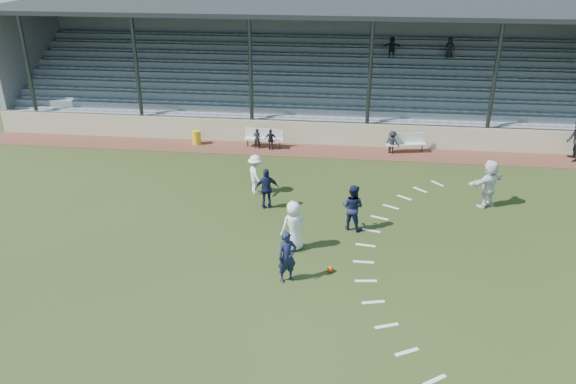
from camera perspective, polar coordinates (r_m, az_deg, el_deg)
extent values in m
plane|color=#273315|center=(19.24, -0.89, -6.60)|extent=(90.00, 90.00, 0.00)
cube|color=#562C22|center=(28.68, 1.89, 4.24)|extent=(34.00, 2.00, 0.02)
cube|color=#BEB392|center=(29.48, 2.09, 6.02)|extent=(34.00, 0.18, 1.20)
cube|color=beige|center=(28.94, -2.50, 5.34)|extent=(2.02, 0.54, 0.06)
cube|color=beige|center=(29.06, -2.44, 5.95)|extent=(2.00, 0.20, 0.54)
cylinder|color=#2C2F34|center=(29.22, -4.12, 5.01)|extent=(0.06, 0.06, 0.40)
cylinder|color=#2C2F34|center=(28.84, -0.84, 4.81)|extent=(0.06, 0.06, 0.40)
cube|color=beige|center=(28.85, 11.89, 4.76)|extent=(2.04, 0.81, 0.06)
cube|color=beige|center=(28.97, 11.91, 5.37)|extent=(1.97, 0.48, 0.54)
cylinder|color=#2C2F34|center=(28.69, 10.23, 4.30)|extent=(0.06, 0.06, 0.40)
cylinder|color=#2C2F34|center=(29.18, 13.46, 4.36)|extent=(0.06, 0.06, 0.40)
cylinder|color=gold|center=(29.83, -9.27, 5.50)|extent=(0.45, 0.45, 0.73)
sphere|color=#C4410B|center=(18.44, 4.31, -7.80)|extent=(0.21, 0.21, 0.21)
imported|color=silver|center=(19.27, 0.56, -3.46)|extent=(1.05, 0.95, 1.81)
imported|color=#131936|center=(17.57, -0.09, -6.60)|extent=(0.75, 0.67, 1.72)
imported|color=#131936|center=(20.74, 6.57, -1.56)|extent=(1.04, 0.93, 1.77)
imported|color=silver|center=(23.56, -3.31, 1.78)|extent=(1.08, 1.27, 1.70)
imported|color=#131936|center=(22.26, -2.17, 0.34)|extent=(1.05, 0.67, 1.67)
imported|color=silver|center=(23.72, 19.73, 0.83)|extent=(1.82, 1.57, 1.98)
imported|color=black|center=(30.38, 27.20, 4.66)|extent=(0.77, 0.98, 1.99)
imported|color=black|center=(28.82, -3.16, 5.46)|extent=(0.40, 0.28, 1.06)
imported|color=black|center=(28.61, -1.75, 5.35)|extent=(0.65, 0.31, 1.08)
imported|color=black|center=(28.60, 10.55, 5.01)|extent=(0.85, 0.70, 1.15)
cube|color=gray|center=(30.00, 2.18, 6.35)|extent=(34.00, 0.80, 1.20)
cube|color=gray|center=(29.89, 2.22, 7.59)|extent=(33.00, 0.28, 0.10)
cube|color=gray|center=(30.69, 2.31, 7.17)|extent=(34.00, 0.80, 1.60)
cube|color=gray|center=(30.55, 2.36, 8.74)|extent=(33.00, 0.28, 0.10)
cube|color=gray|center=(31.40, 2.44, 7.95)|extent=(34.00, 0.80, 2.00)
cube|color=gray|center=(31.21, 2.49, 9.84)|extent=(33.00, 0.28, 0.10)
cube|color=gray|center=(32.11, 2.56, 8.69)|extent=(34.00, 0.80, 2.40)
cube|color=gray|center=(31.89, 2.62, 10.90)|extent=(33.00, 0.28, 0.10)
cube|color=gray|center=(32.83, 2.68, 9.40)|extent=(34.00, 0.80, 2.80)
cube|color=gray|center=(32.58, 2.74, 11.91)|extent=(33.00, 0.28, 0.10)
cube|color=gray|center=(33.55, 2.79, 10.09)|extent=(34.00, 0.80, 3.20)
cube|color=gray|center=(33.27, 2.86, 12.88)|extent=(33.00, 0.28, 0.10)
cube|color=gray|center=(34.27, 2.90, 10.74)|extent=(34.00, 0.80, 3.60)
cube|color=gray|center=(33.98, 2.98, 13.81)|extent=(33.00, 0.28, 0.10)
cube|color=gray|center=(35.00, 3.00, 11.37)|extent=(34.00, 0.80, 4.00)
cube|color=gray|center=(34.69, 3.09, 14.70)|extent=(33.00, 0.28, 0.10)
cube|color=gray|center=(35.74, 3.10, 11.97)|extent=(34.00, 0.80, 4.40)
cube|color=gray|center=(35.42, 3.20, 15.56)|extent=(33.00, 0.28, 0.10)
cube|color=gray|center=(36.12, 3.21, 13.72)|extent=(34.00, 0.40, 6.40)
cube|color=gray|center=(37.71, -24.34, 12.11)|extent=(0.30, 7.80, 6.40)
cube|color=black|center=(31.78, 2.85, 18.27)|extent=(34.60, 9.00, 0.22)
cylinder|color=#2C2F34|center=(33.53, -24.80, 10.79)|extent=(0.20, 0.20, 6.50)
cylinder|color=#2C2F34|center=(30.87, -15.03, 11.18)|extent=(0.20, 0.20, 6.50)
cylinder|color=#2C2F34|center=(29.23, -3.79, 11.23)|extent=(0.20, 0.20, 6.50)
cylinder|color=#2C2F34|center=(28.77, 8.26, 10.81)|extent=(0.20, 0.20, 6.50)
cylinder|color=#2C2F34|center=(29.54, 20.14, 9.95)|extent=(0.20, 0.20, 6.50)
cylinder|color=#2C2F34|center=(29.28, 2.11, 7.23)|extent=(34.00, 0.05, 0.05)
imported|color=black|center=(34.16, 16.10, 13.91)|extent=(0.62, 0.45, 1.19)
imported|color=black|center=(33.81, 10.51, 14.31)|extent=(1.09, 0.41, 1.16)
cube|color=silver|center=(25.65, 14.93, 0.85)|extent=(0.54, 0.61, 0.01)
cube|color=silver|center=(24.82, 13.27, 0.22)|extent=(0.59, 0.56, 0.01)
cube|color=silver|center=(23.94, 11.75, -0.55)|extent=(0.64, 0.51, 0.01)
cube|color=silver|center=(23.02, 10.41, -1.49)|extent=(0.67, 0.44, 0.01)
cube|color=silver|center=(22.06, 9.29, -2.60)|extent=(0.70, 0.37, 0.01)
cube|color=silver|center=(21.08, 8.43, -3.89)|extent=(0.71, 0.29, 0.01)
cube|color=silver|center=(20.09, 7.87, -5.37)|extent=(0.71, 0.21, 0.01)
cube|color=silver|center=(19.11, 7.68, -7.05)|extent=(0.70, 0.12, 0.01)
cube|color=silver|center=(18.15, 7.92, -8.93)|extent=(0.71, 0.21, 0.01)
cube|color=silver|center=(17.24, 8.66, -11.01)|extent=(0.71, 0.29, 0.01)
cube|color=silver|center=(16.39, 9.99, -13.25)|extent=(0.70, 0.37, 0.01)
cube|color=silver|center=(15.63, 11.98, -15.61)|extent=(0.67, 0.44, 0.01)
cube|color=silver|center=(14.98, 14.68, -18.00)|extent=(0.64, 0.51, 0.01)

